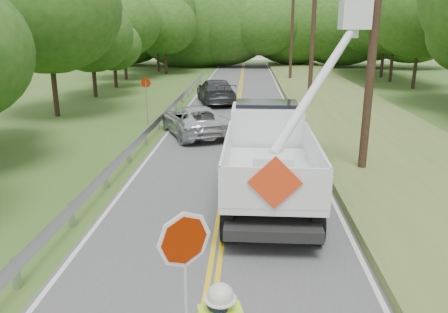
{
  "coord_description": "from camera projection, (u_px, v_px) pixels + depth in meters",
  "views": [
    {
      "loc": [
        0.71,
        -6.88,
        5.3
      ],
      "look_at": [
        0.0,
        6.0,
        1.5
      ],
      "focal_mm": 35.19,
      "sensor_mm": 36.0,
      "label": 1
    }
  ],
  "objects": [
    {
      "name": "suv_darkgrey",
      "position": [
        216.0,
        91.0,
        31.78
      ],
      "size": [
        3.51,
        6.23,
        1.7
      ],
      "primitive_type": "imported",
      "rotation": [
        0.0,
        0.0,
        3.34
      ],
      "color": "#35383C",
      "rests_on": "road"
    },
    {
      "name": "stop_sign_permanent",
      "position": [
        146.0,
        94.0,
        24.48
      ],
      "size": [
        0.56,
        0.08,
        2.63
      ],
      "color": "#A2A5AB",
      "rests_on": "ground"
    },
    {
      "name": "treeline_horizon",
      "position": [
        245.0,
        26.0,
        60.64
      ],
      "size": [
        55.28,
        14.05,
        11.99
      ],
      "color": "#204D13",
      "rests_on": "ground"
    },
    {
      "name": "utility_poles",
      "position": [
        332.0,
        28.0,
        22.67
      ],
      "size": [
        1.6,
        43.3,
        10.0
      ],
      "color": "black",
      "rests_on": "ground"
    },
    {
      "name": "road",
      "position": [
        233.0,
        140.0,
        21.53
      ],
      "size": [
        7.2,
        96.0,
        0.03
      ],
      "color": "#4E4F51",
      "rests_on": "ground"
    },
    {
      "name": "guardrail",
      "position": [
        155.0,
        124.0,
        22.45
      ],
      "size": [
        0.18,
        48.0,
        0.77
      ],
      "color": "#A2A5AB",
      "rests_on": "ground"
    },
    {
      "name": "tall_grass_verge",
      "position": [
        380.0,
        139.0,
        21.11
      ],
      "size": [
        7.0,
        96.0,
        0.3
      ],
      "primitive_type": "cube",
      "color": "#566D33",
      "rests_on": "ground"
    },
    {
      "name": "treeline_left",
      "position": [
        117.0,
        21.0,
        37.84
      ],
      "size": [
        10.84,
        54.01,
        11.56
      ],
      "color": "#332319",
      "rests_on": "ground"
    },
    {
      "name": "suv_silver",
      "position": [
        194.0,
        120.0,
        22.34
      ],
      "size": [
        4.42,
        5.96,
        1.5
      ],
      "primitive_type": "imported",
      "rotation": [
        0.0,
        0.0,
        3.55
      ],
      "color": "silver",
      "rests_on": "road"
    },
    {
      "name": "bucket_truck",
      "position": [
        274.0,
        141.0,
        14.66
      ],
      "size": [
        4.73,
        7.69,
        7.36
      ],
      "color": "black",
      "rests_on": "road"
    }
  ]
}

